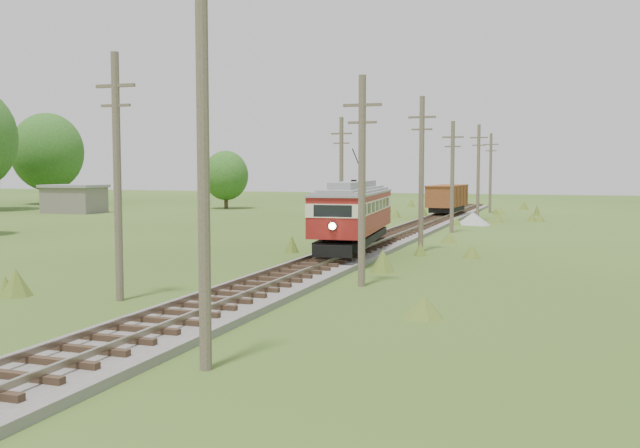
% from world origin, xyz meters
% --- Properties ---
extents(railbed_main, '(3.60, 96.00, 0.57)m').
position_xyz_m(railbed_main, '(0.00, 34.00, 0.19)').
color(railbed_main, '#605B54').
rests_on(railbed_main, ground).
extents(streetcar, '(4.02, 11.91, 5.39)m').
position_xyz_m(streetcar, '(0.00, 28.02, 2.53)').
color(streetcar, black).
rests_on(streetcar, ground).
extents(gondola, '(3.10, 8.19, 2.67)m').
position_xyz_m(gondola, '(0.00, 60.68, 2.01)').
color(gondola, black).
rests_on(gondola, ground).
extents(gravel_pile, '(2.96, 3.14, 1.08)m').
position_xyz_m(gravel_pile, '(3.65, 52.55, 0.50)').
color(gravel_pile, gray).
rests_on(gravel_pile, ground).
extents(utility_pole_r_1, '(0.30, 0.30, 8.80)m').
position_xyz_m(utility_pole_r_1, '(3.10, 5.00, 4.40)').
color(utility_pole_r_1, brown).
rests_on(utility_pole_r_1, ground).
extents(utility_pole_r_2, '(1.60, 0.30, 8.60)m').
position_xyz_m(utility_pole_r_2, '(3.30, 18.00, 4.42)').
color(utility_pole_r_2, brown).
rests_on(utility_pole_r_2, ground).
extents(utility_pole_r_3, '(1.60, 0.30, 9.00)m').
position_xyz_m(utility_pole_r_3, '(3.20, 31.00, 4.63)').
color(utility_pole_r_3, brown).
rests_on(utility_pole_r_3, ground).
extents(utility_pole_r_4, '(1.60, 0.30, 8.40)m').
position_xyz_m(utility_pole_r_4, '(3.00, 44.00, 4.32)').
color(utility_pole_r_4, brown).
rests_on(utility_pole_r_4, ground).
extents(utility_pole_r_5, '(1.60, 0.30, 8.90)m').
position_xyz_m(utility_pole_r_5, '(3.40, 57.00, 4.58)').
color(utility_pole_r_5, brown).
rests_on(utility_pole_r_5, ground).
extents(utility_pole_r_6, '(1.60, 0.30, 8.70)m').
position_xyz_m(utility_pole_r_6, '(3.20, 70.00, 4.47)').
color(utility_pole_r_6, brown).
rests_on(utility_pole_r_6, ground).
extents(utility_pole_l_a, '(1.60, 0.30, 9.00)m').
position_xyz_m(utility_pole_l_a, '(-4.20, 12.00, 4.63)').
color(utility_pole_l_a, brown).
rests_on(utility_pole_l_a, ground).
extents(utility_pole_l_b, '(1.60, 0.30, 8.60)m').
position_xyz_m(utility_pole_l_b, '(-4.50, 40.00, 4.42)').
color(utility_pole_l_b, brown).
rests_on(utility_pole_l_b, ground).
extents(tree_left_5, '(9.66, 9.66, 12.44)m').
position_xyz_m(tree_left_5, '(-56.00, 70.00, 7.12)').
color(tree_left_5, '#38281C').
rests_on(tree_left_5, ground).
extents(tree_mid_a, '(5.46, 5.46, 7.03)m').
position_xyz_m(tree_mid_a, '(-28.00, 68.00, 4.02)').
color(tree_mid_a, '#38281C').
rests_on(tree_mid_a, ground).
extents(shed, '(6.40, 4.40, 3.10)m').
position_xyz_m(shed, '(-40.00, 55.00, 1.57)').
color(shed, slate).
rests_on(shed, ground).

